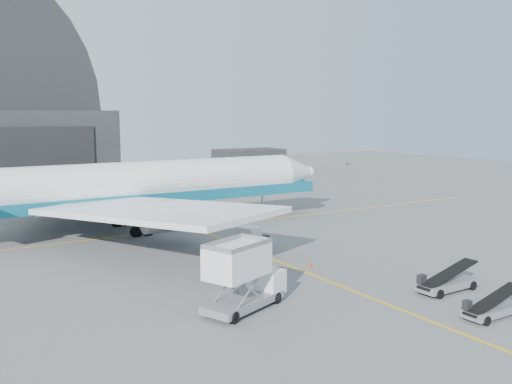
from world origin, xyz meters
TOP-DOWN VIEW (x-y plane):
  - ground at (0.00, 0.00)m, footprint 200.00×200.00m
  - taxi_lines at (0.00, 12.67)m, footprint 80.00×42.12m
  - distant_bldg_a at (38.00, 72.00)m, footprint 14.00×8.00m
  - distant_bldg_b at (55.00, 68.00)m, footprint 8.00×6.00m
  - airliner at (-5.86, 21.89)m, footprint 45.39×44.01m
  - catering_truck at (-8.07, -3.78)m, footprint 6.22×4.18m
  - pushback_tug at (-0.05, 9.46)m, footprint 4.64×3.51m
  - belt_loader_a at (3.50, -12.32)m, footprint 4.32×1.57m
  - belt_loader_b at (5.12, -7.74)m, footprint 4.85×1.79m
  - traffic_cone at (0.96, 1.63)m, footprint 0.32×0.32m

SIDE VIEW (x-z plane):
  - ground at x=0.00m, z-range 0.00..0.00m
  - distant_bldg_a at x=38.00m, z-range -2.00..2.00m
  - distant_bldg_b at x=55.00m, z-range -1.40..1.40m
  - taxi_lines at x=0.00m, z-range 0.00..0.02m
  - traffic_cone at x=0.96m, z-range -0.01..0.44m
  - belt_loader_a at x=3.50m, z-range -0.32..1.33m
  - belt_loader_b at x=5.12m, z-range -0.35..1.49m
  - pushback_tug at x=-0.05m, z-range -0.24..1.67m
  - catering_truck at x=-8.07m, z-range 0.02..4.04m
  - airliner at x=-5.86m, z-range -3.51..12.42m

